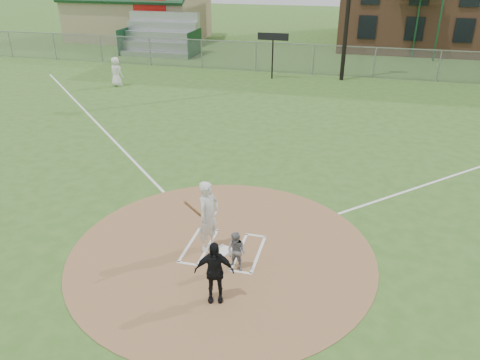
% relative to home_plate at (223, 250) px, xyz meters
% --- Properties ---
extents(ground, '(140.00, 140.00, 0.00)m').
position_rel_home_plate_xyz_m(ground, '(-0.01, -0.08, -0.03)').
color(ground, '#376322').
rests_on(ground, ground).
extents(dirt_circle, '(8.40, 8.40, 0.02)m').
position_rel_home_plate_xyz_m(dirt_circle, '(-0.01, -0.08, -0.02)').
color(dirt_circle, '#9B7149').
rests_on(dirt_circle, ground).
extents(home_plate, '(0.56, 0.56, 0.03)m').
position_rel_home_plate_xyz_m(home_plate, '(0.00, 0.00, 0.00)').
color(home_plate, white).
rests_on(home_plate, dirt_circle).
extents(foul_line_third, '(17.04, 17.04, 0.01)m').
position_rel_home_plate_xyz_m(foul_line_third, '(-9.01, 8.92, -0.03)').
color(foul_line_third, white).
rests_on(foul_line_third, ground).
extents(catcher, '(0.63, 0.55, 1.09)m').
position_rel_home_plate_xyz_m(catcher, '(0.58, -0.74, 0.53)').
color(catcher, gray).
rests_on(catcher, dirt_circle).
extents(umpire, '(1.00, 0.61, 1.59)m').
position_rel_home_plate_xyz_m(umpire, '(0.38, -1.99, 0.78)').
color(umpire, black).
rests_on(umpire, dirt_circle).
extents(ondeck_player, '(0.99, 0.79, 1.78)m').
position_rel_home_plate_xyz_m(ondeck_player, '(-11.52, 15.78, 0.85)').
color(ondeck_player, white).
rests_on(ondeck_player, ground).
extents(batters_boxes, '(2.08, 1.88, 0.01)m').
position_rel_home_plate_xyz_m(batters_boxes, '(-0.01, 0.07, -0.01)').
color(batters_boxes, white).
rests_on(batters_boxes, dirt_circle).
extents(batter_at_plate, '(0.83, 1.12, 2.04)m').
position_rel_home_plate_xyz_m(batter_at_plate, '(-0.41, 0.03, 1.01)').
color(batter_at_plate, silver).
rests_on(batter_at_plate, dirt_circle).
extents(outfield_fence, '(56.08, 0.08, 2.03)m').
position_rel_home_plate_xyz_m(outfield_fence, '(-0.01, 21.92, 0.98)').
color(outfield_fence, slate).
rests_on(outfield_fence, ground).
extents(bleachers, '(6.08, 3.20, 3.20)m').
position_rel_home_plate_xyz_m(bleachers, '(-13.01, 26.12, 1.56)').
color(bleachers, '#B7BABF').
rests_on(bleachers, ground).
extents(clubhouse, '(12.20, 8.71, 6.23)m').
position_rel_home_plate_xyz_m(clubhouse, '(-18.01, 32.91, 2.36)').
color(clubhouse, tan).
rests_on(clubhouse, ground).
extents(scoreboard_sign, '(2.00, 0.10, 2.93)m').
position_rel_home_plate_xyz_m(scoreboard_sign, '(-2.51, 20.12, 2.35)').
color(scoreboard_sign, black).
rests_on(scoreboard_sign, ground).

